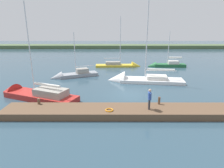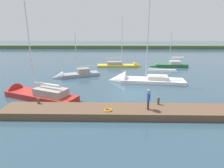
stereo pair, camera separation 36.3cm
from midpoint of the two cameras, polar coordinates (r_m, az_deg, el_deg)
ground_plane at (r=20.90m, az=5.85°, el=-3.32°), size 200.00×200.00×0.00m
far_shoreline at (r=74.09m, az=2.54°, el=10.81°), size 180.00×8.00×2.40m
dock_pier at (r=16.18m, az=7.26°, el=-8.23°), size 22.12×2.54×0.59m
mooring_post_near at (r=17.98m, az=-20.80°, el=-4.77°), size 0.24×0.24×0.50m
mooring_post_far at (r=17.12m, az=14.44°, el=-4.96°), size 0.21×0.21×0.66m
life_ring_buoy at (r=15.49m, az=-0.54°, el=-7.85°), size 0.66×0.66×0.10m
sailboat_far_left at (r=26.24m, az=7.75°, el=1.00°), size 10.55×3.92×12.64m
sailboat_behind_pier at (r=36.72m, az=3.83°, el=5.46°), size 8.78×2.26×10.13m
sailboat_inner_slip at (r=21.74m, az=-22.53°, el=-3.09°), size 9.72×5.78×10.47m
sailboat_near_dock at (r=37.91m, az=16.44°, el=5.28°), size 7.18×1.89×7.30m
sailboat_outer_mooring at (r=29.20m, az=-11.42°, el=2.37°), size 7.22×4.51×7.45m
person_on_dock at (r=15.65m, az=11.62°, el=-4.13°), size 0.24×0.66×1.74m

